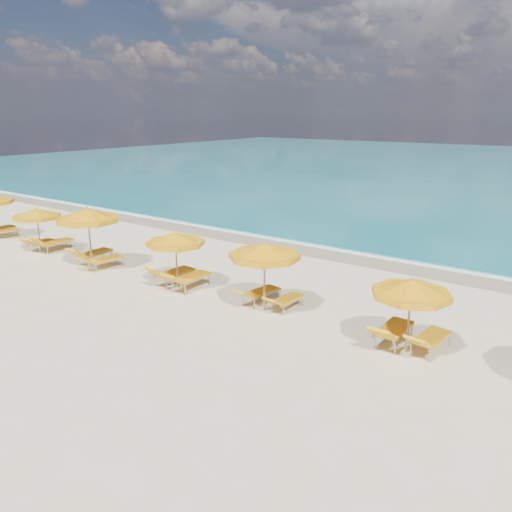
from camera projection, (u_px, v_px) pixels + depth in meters
The scene contains 22 objects.
ground_plane at pixel (230, 300), 17.03m from camera, with size 120.00×120.00×0.00m, color beige.
ocean at pixel (503, 170), 54.51m from camera, with size 120.00×80.00×0.30m, color #12656A.
wet_sand_band at pixel (331, 252), 22.81m from camera, with size 120.00×2.60×0.01m, color tan.
foam_line at pixel (339, 248), 23.43m from camera, with size 120.00×1.20×0.03m, color white.
whitecap_near at pixel (317, 206), 33.65m from camera, with size 14.00×0.36×0.05m, color white.
umbrella_1 at pixel (36, 214), 22.26m from camera, with size 2.66×2.66×2.09m.
umbrella_2 at pixel (88, 216), 19.95m from camera, with size 3.19×3.19×2.55m.
umbrella_3 at pixel (175, 239), 17.75m from camera, with size 2.22×2.22×2.12m.
umbrella_4 at pixel (265, 251), 15.60m from camera, with size 2.81×2.81×2.31m.
umbrella_5 at pixel (412, 289), 12.84m from camera, with size 2.29×2.29×2.10m.
lounger_0_left at pixel (0, 231), 25.85m from camera, with size 0.61×1.76×0.77m.
lounger_0_right at pixel (5, 234), 25.29m from camera, with size 0.75×1.69×0.76m.
lounger_1_left at pixel (40, 245), 23.23m from camera, with size 0.84×1.66×0.71m.
lounger_1_right at pixel (55, 246), 22.89m from camera, with size 0.72×1.97×0.93m.
lounger_2_left at pixel (94, 257), 21.16m from camera, with size 0.75×1.99×0.88m.
lounger_2_right at pixel (105, 263), 20.39m from camera, with size 0.87×1.95×0.70m.
lounger_3_left at pixel (174, 277), 18.58m from camera, with size 0.81×2.01×0.93m.
lounger_3_right at pixel (190, 282), 18.06m from camera, with size 0.69×2.02×0.86m.
lounger_4_left at pixel (260, 296), 16.72m from camera, with size 0.88×1.89×0.73m.
lounger_4_right at pixel (287, 303), 16.19m from camera, with size 0.66×1.67×0.66m.
lounger_5_left at pixel (393, 335), 13.78m from camera, with size 0.69×1.99×0.88m.
lounger_5_right at pixel (430, 343), 13.33m from camera, with size 0.81×1.89×0.79m.
Camera 1 is at (9.97, -12.45, 6.21)m, focal length 35.00 mm.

